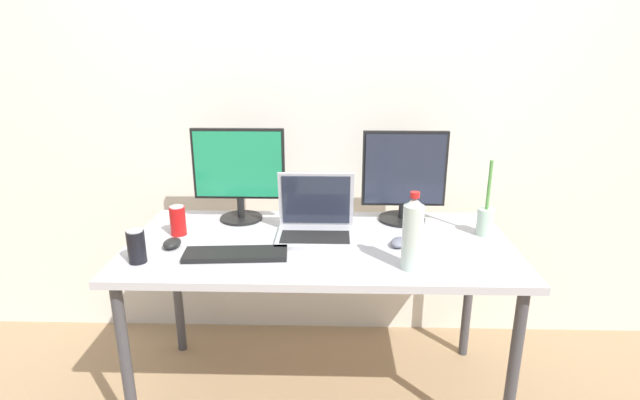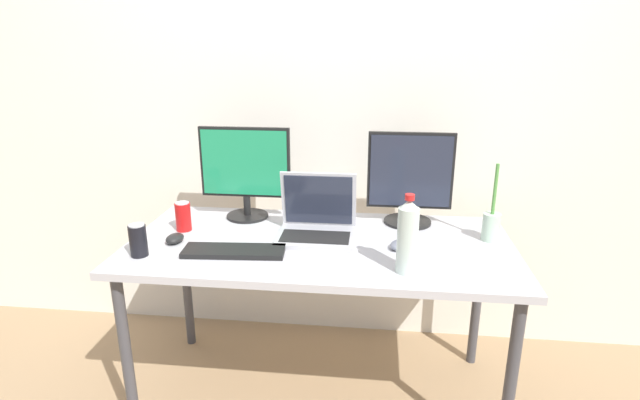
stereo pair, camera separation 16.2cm
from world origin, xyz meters
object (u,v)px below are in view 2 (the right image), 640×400
Objects in this scene: work_desk at (320,256)px; soda_can_near_keyboard at (183,216)px; keyboard_main at (234,251)px; bamboo_vase at (491,225)px; soda_can_by_laptop at (138,240)px; monitor_left at (245,170)px; mouse_by_laptop at (399,245)px; laptop_silver at (317,223)px; monitor_center at (410,179)px; water_bottle at (408,237)px; mouse_by_keyboard at (175,238)px.

soda_can_near_keyboard reaches higher than work_desk.
bamboo_vase is (1.01, 0.25, 0.06)m from keyboard_main.
soda_can_near_keyboard and soda_can_by_laptop have the same top height.
monitor_left is 0.78m from mouse_by_laptop.
laptop_silver reaches higher than mouse_by_laptop.
laptop_silver is (0.35, -0.20, -0.17)m from monitor_left.
monitor_center is 1.29× the size of laptop_silver.
soda_can_near_keyboard is at bearing -140.24° from monitor_left.
water_bottle is (0.33, -0.24, 0.20)m from work_desk.
work_desk is 0.62m from soda_can_near_keyboard.
monitor_left is 0.74m from monitor_center.
mouse_by_keyboard is at bearing 58.46° from soda_can_by_laptop.
mouse_by_keyboard is 0.29× the size of bamboo_vase.
monitor_left is 0.87m from water_bottle.
keyboard_main is at bearing -82.81° from monitor_left.
keyboard_main is 0.67m from water_bottle.
monitor_center reaches higher than mouse_by_laptop.
keyboard_main is 4.24× the size of mouse_by_keyboard.
water_bottle is 0.50m from bamboo_vase.
monitor_center is 1.15m from soda_can_by_laptop.
soda_can_near_keyboard is at bearing -165.72° from mouse_by_laptop.
soda_can_by_laptop is (-0.65, -0.27, 0.00)m from laptop_silver.
bamboo_vase reaches higher than mouse_by_keyboard.
monitor_center reaches higher than keyboard_main.
bamboo_vase is (1.28, 0.17, 0.05)m from mouse_by_keyboard.
keyboard_main is 4.18× the size of mouse_by_laptop.
monitor_left is at bearing 144.82° from water_bottle.
monitor_left is 1.09m from bamboo_vase.
mouse_by_keyboard is 0.17m from soda_can_by_laptop.
monitor_left is at bearing 57.25° from soda_can_by_laptop.
soda_can_near_keyboard reaches higher than keyboard_main.
water_bottle is 2.30× the size of soda_can_by_laptop.
monitor_center is at bearing 27.87° from laptop_silver.
monitor_center is at bearing 100.89° from mouse_by_laptop.
water_bottle is at bearing -11.57° from keyboard_main.
keyboard_main is (-0.69, -0.42, -0.20)m from monitor_center.
work_desk is 0.54m from monitor_left.
soda_can_by_laptop is at bearing -149.35° from mouse_by_laptop.
mouse_by_keyboard is 0.32× the size of water_bottle.
work_desk is at bearing -6.18° from soda_can_near_keyboard.
soda_can_near_keyboard is (-0.94, 0.30, -0.07)m from water_bottle.
laptop_silver is 2.53× the size of soda_can_near_keyboard.
mouse_by_laptop is at bearing 10.18° from soda_can_by_laptop.
soda_can_by_laptop reaches higher than work_desk.
monitor_left is 1.30× the size of bamboo_vase.
water_bottle reaches higher than mouse_by_laptop.
mouse_by_keyboard is (-0.22, -0.33, -0.21)m from monitor_left.
soda_can_near_keyboard is (-0.28, 0.22, 0.05)m from keyboard_main.
monitor_center is 1.27× the size of bamboo_vase.
keyboard_main is at bearing 9.46° from soda_can_by_laptop.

